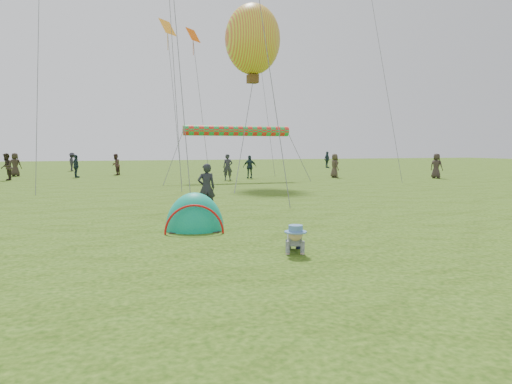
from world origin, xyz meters
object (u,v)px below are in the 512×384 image
object	(u,v)px
crawling_toddler	(295,238)
balloon_kite	(253,44)
standing_adult	(206,188)
popup_tent	(195,230)

from	to	relation	value
crawling_toddler	balloon_kite	size ratio (longest dim) A/B	0.18
standing_adult	balloon_kite	bearing A→B (deg)	-113.42
popup_tent	standing_adult	size ratio (longest dim) A/B	1.22
popup_tent	balloon_kite	xyz separation A→B (m)	(5.99, 13.79, 8.00)
popup_tent	balloon_kite	bearing A→B (deg)	78.25
crawling_toddler	standing_adult	world-z (taller)	standing_adult
crawling_toddler	balloon_kite	distance (m)	19.17
crawling_toddler	standing_adult	size ratio (longest dim) A/B	0.50
crawling_toddler	popup_tent	bearing A→B (deg)	133.43
crawling_toddler	popup_tent	world-z (taller)	popup_tent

